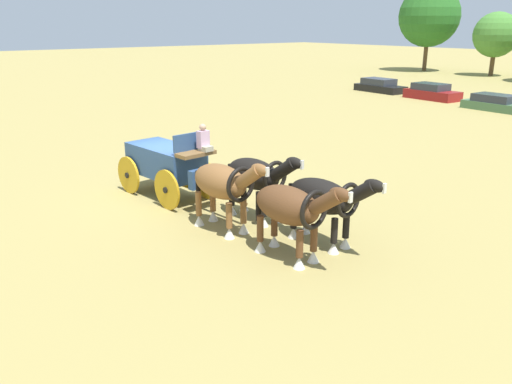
# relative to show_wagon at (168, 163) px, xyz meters

# --- Properties ---
(ground_plane) EXTENTS (220.00, 220.00, 0.00)m
(ground_plane) POSITION_rel_show_wagon_xyz_m (-0.14, -0.02, -1.21)
(ground_plane) COLOR #9E8C4C
(show_wagon) EXTENTS (5.96, 2.01, 2.72)m
(show_wagon) POSITION_rel_show_wagon_xyz_m (0.00, 0.00, 0.00)
(show_wagon) COLOR #2D4C7A
(show_wagon) RESTS_ON ground
(draft_horse_rear_near) EXTENTS (3.08, 1.12, 2.23)m
(draft_horse_rear_near) POSITION_rel_show_wagon_xyz_m (3.59, 0.99, 0.15)
(draft_horse_rear_near) COLOR black
(draft_horse_rear_near) RESTS_ON ground
(draft_horse_rear_off) EXTENTS (3.02, 1.17, 2.28)m
(draft_horse_rear_off) POSITION_rel_show_wagon_xyz_m (3.70, -0.30, 0.19)
(draft_horse_rear_off) COLOR brown
(draft_horse_rear_off) RESTS_ON ground
(draft_horse_lead_near) EXTENTS (3.08, 1.10, 2.16)m
(draft_horse_lead_near) POSITION_rel_show_wagon_xyz_m (6.18, 1.24, 0.09)
(draft_horse_lead_near) COLOR black
(draft_horse_lead_near) RESTS_ON ground
(draft_horse_lead_off) EXTENTS (3.02, 1.15, 2.23)m
(draft_horse_lead_off) POSITION_rel_show_wagon_xyz_m (6.29, -0.06, 0.15)
(draft_horse_lead_off) COLOR brown
(draft_horse_lead_off) RESTS_ON ground
(parked_vehicle_a) EXTENTS (4.65, 2.16, 1.15)m
(parked_vehicle_a) POSITION_rel_show_wagon_xyz_m (-14.23, 28.77, -0.71)
(parked_vehicle_a) COLOR black
(parked_vehicle_a) RESTS_ON ground
(parked_vehicle_b) EXTENTS (4.36, 2.13, 1.24)m
(parked_vehicle_b) POSITION_rel_show_wagon_xyz_m (-8.65, 28.25, -0.67)
(parked_vehicle_b) COLOR maroon
(parked_vehicle_b) RESTS_ON ground
(parked_vehicle_c) EXTENTS (4.60, 2.14, 1.08)m
(parked_vehicle_c) POSITION_rel_show_wagon_xyz_m (-2.68, 26.97, -0.74)
(parked_vehicle_c) COLOR #477047
(parked_vehicle_c) RESTS_ON ground
(tree_a) EXTENTS (7.37, 7.37, 10.25)m
(tree_a) POSITION_rel_show_wagon_xyz_m (-24.30, 49.91, 5.35)
(tree_a) COLOR brown
(tree_a) RESTS_ON ground
(tree_b) EXTENTS (4.96, 4.96, 6.99)m
(tree_b) POSITION_rel_show_wagon_xyz_m (-15.77, 50.39, 3.29)
(tree_b) COLOR brown
(tree_b) RESTS_ON ground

